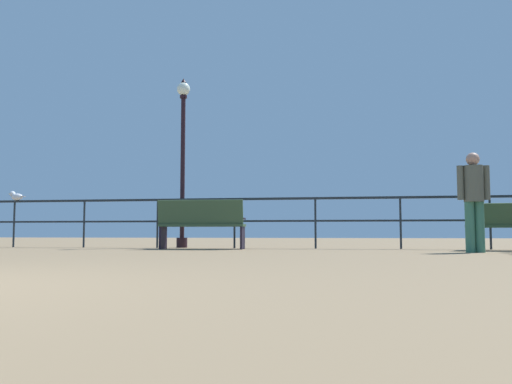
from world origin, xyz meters
name	(u,v)px	position (x,y,z in m)	size (l,w,h in m)	color
pier_railing	(196,212)	(0.00, 8.82, 0.79)	(22.57, 0.05, 1.08)	#1D252C
bench_near_left	(202,222)	(0.34, 8.08, 0.55)	(1.76, 0.78, 0.99)	#304A30
bench_near_right	(508,224)	(6.18, 8.09, 0.49)	(1.45, 0.69, 0.88)	#2F4C2F
lamppost_center	(183,148)	(-0.38, 9.06, 2.24)	(0.30, 0.30, 3.84)	black
person_at_railing	(474,195)	(5.36, 7.05, 0.97)	(0.54, 0.32, 1.69)	#376E55
seagull_on_rail	(16,196)	(-4.30, 8.83, 1.18)	(0.45, 0.21, 0.22)	silver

